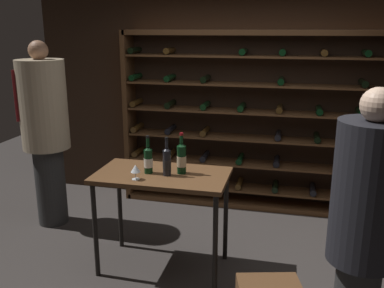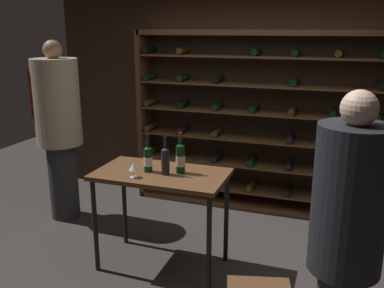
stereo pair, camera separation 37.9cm
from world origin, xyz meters
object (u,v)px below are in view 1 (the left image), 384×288
Objects in this scene: wine_bottle_black_capsule at (148,160)px; person_host_in_suit at (364,225)px; wine_bottle_green_slim at (182,158)px; person_guest_blue_shirt at (45,127)px; wine_glass_stemmed_left at (135,169)px; wine_rack at (260,124)px; wine_bottle_gold_foil at (167,161)px; tasting_table at (162,184)px.

person_host_in_suit is at bearing -27.86° from wine_bottle_black_capsule.
person_host_in_suit is 1.89m from wine_bottle_black_capsule.
wine_bottle_black_capsule is 0.92× the size of wine_bottle_green_slim.
person_guest_blue_shirt is 15.61× the size of wine_glass_stemmed_left.
wine_rack reaches higher than person_host_in_suit.
person_guest_blue_shirt is 5.96× the size of wine_bottle_gold_foil.
person_guest_blue_shirt is 3.44m from person_host_in_suit.
wine_rack reaches higher than wine_bottle_gold_foil.
tasting_table is 0.57× the size of person_guest_blue_shirt.
person_host_in_suit is (3.08, -1.52, -0.10)m from person_guest_blue_shirt.
wine_bottle_green_slim is at bearing 35.89° from wine_glass_stemmed_left.
person_host_in_suit is 1.72m from wine_bottle_gold_foil.
person_guest_blue_shirt is (-1.53, 0.63, 0.31)m from tasting_table.
wine_bottle_black_capsule is at bearing 173.17° from wine_bottle_gold_foil.
wine_bottle_gold_foil is 1.01× the size of wine_bottle_black_capsule.
wine_bottle_gold_foil reaches higher than wine_glass_stemmed_left.
person_host_in_suit is 1.68m from wine_bottle_green_slim.
wine_bottle_gold_foil is (-0.67, -1.67, -0.01)m from wine_rack.
wine_bottle_green_slim is (-0.56, -1.58, 0.00)m from wine_rack.
person_host_in_suit reaches higher than tasting_table.
tasting_table is 3.18× the size of wine_bottle_green_slim.
wine_bottle_green_slim reaches higher than wine_glass_stemmed_left.
wine_rack is 25.77× the size of wine_glass_stemmed_left.
wine_bottle_black_capsule is 0.29m from wine_bottle_green_slim.
wine_rack is 1.68m from wine_bottle_green_slim.
person_guest_blue_shirt reaches higher than person_host_in_suit.
person_host_in_suit is 5.04× the size of wine_bottle_green_slim.
person_host_in_suit is at bearing -22.09° from wine_glass_stemmed_left.
wine_rack is 9.84× the size of wine_bottle_gold_foil.
wine_rack is 1.65× the size of person_guest_blue_shirt.
wine_bottle_gold_foil is (0.06, -0.04, 0.23)m from tasting_table.
wine_bottle_green_slim is 0.42m from wine_glass_stemmed_left.
wine_glass_stemmed_left is (-0.90, -1.83, -0.05)m from wine_rack.
wine_bottle_gold_foil is at bearing -143.24° from wine_bottle_green_slim.
wine_glass_stemmed_left is (-1.72, 0.70, -0.01)m from person_host_in_suit.
person_host_in_suit is 1.86m from wine_glass_stemmed_left.
wine_glass_stemmed_left is at bearing -130.35° from tasting_table.
wine_glass_stemmed_left is (-0.34, -0.25, -0.05)m from wine_bottle_green_slim.
wine_rack is 1.80m from wine_bottle_gold_foil.
wine_bottle_gold_foil is at bearing -31.77° from tasting_table.
wine_rack is 1.80m from tasting_table.
tasting_table is at bearing 148.23° from wine_bottle_gold_foil.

